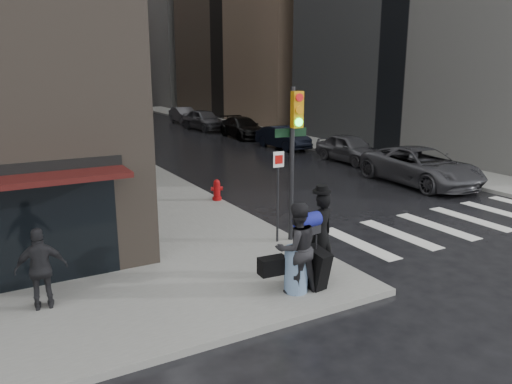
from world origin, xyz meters
The scene contains 16 objects.
ground centered at (0.00, 0.00, 0.00)m, with size 140.00×140.00×0.00m, color black.
sidewalk_left centered at (0.00, 27.00, 0.07)m, with size 4.00×50.00×0.15m, color slate.
sidewalk_right centered at (13.50, 27.00, 0.07)m, with size 3.00×50.00×0.15m, color slate.
crosswalk centered at (7.50, 1.00, 0.00)m, with size 8.50×3.00×0.01m.
bldg_right_far centered at (26.00, 58.00, 12.50)m, with size 22.00×20.00×25.00m, color gray.
man_overcoat centered at (0.89, -0.65, 1.07)m, with size 1.13×1.24×2.18m.
man_jeans centered at (0.01, -1.00, 1.15)m, with size 1.41×0.83×1.99m.
man_greycoat centered at (-4.81, 0.82, 0.99)m, with size 1.03×0.52×1.68m.
traffic_light centered at (1.73, 1.78, 2.87)m, with size 1.06×0.50×4.22m.
fire_hydrant centered at (1.80, 6.83, 0.49)m, with size 0.45×0.34×0.77m.
parked_car_0 centered at (10.74, 5.46, 0.78)m, with size 2.59×5.62×1.56m, color #414146.
parked_car_1 centered at (11.51, 11.06, 0.73)m, with size 1.72×4.29×1.46m, color #4A4A4F.
parked_car_2 centered at (10.86, 16.65, 0.68)m, with size 1.44×4.13×1.36m, color black.
parked_car_3 centered at (11.01, 22.25, 0.72)m, with size 2.01×4.95×1.44m, color black.
parked_car_4 centered at (10.44, 27.84, 0.82)m, with size 1.93×4.81×1.64m, color #45454A.
parked_car_5 centered at (10.90, 33.44, 0.71)m, with size 1.50×4.30×1.42m, color #4C4C51.
Camera 1 is at (-5.60, -9.28, 4.85)m, focal length 35.00 mm.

